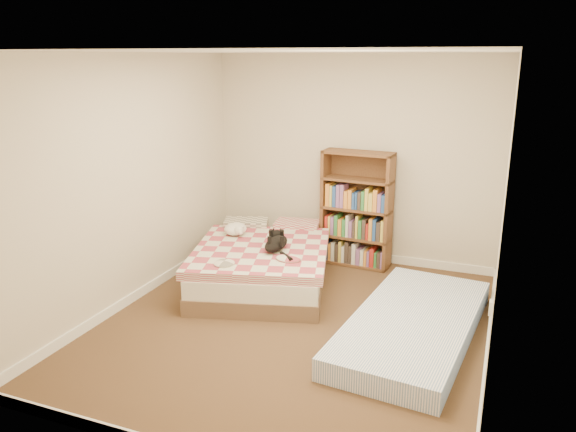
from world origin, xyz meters
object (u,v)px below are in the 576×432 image
at_px(black_cat, 278,243).
at_px(white_dog, 236,229).
at_px(bed, 264,262).
at_px(bookshelf, 356,223).
at_px(floor_mattress, 413,325).

distance_m(black_cat, white_dog, 0.70).
distance_m(bed, white_dog, 0.53).
bearing_deg(white_dog, bookshelf, 29.64).
bearing_deg(white_dog, bed, -21.41).
height_order(floor_mattress, white_dog, white_dog).
relative_size(bed, floor_mattress, 1.00).
bearing_deg(bed, white_dog, 146.36).
height_order(bookshelf, black_cat, bookshelf).
relative_size(bed, black_cat, 3.03).
xyz_separation_m(black_cat, white_dog, (-0.64, 0.28, -0.00)).
relative_size(bookshelf, floor_mattress, 0.63).
xyz_separation_m(bed, floor_mattress, (1.78, -0.67, -0.13)).
bearing_deg(black_cat, white_dog, 135.80).
bearing_deg(black_cat, floor_mattress, -39.93).
relative_size(bed, bookshelf, 1.59).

